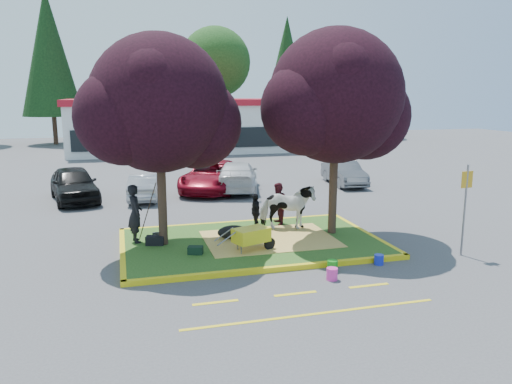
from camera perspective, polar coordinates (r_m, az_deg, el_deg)
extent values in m
plane|color=#424244|center=(16.34, -0.48, -6.06)|extent=(90.00, 90.00, 0.00)
cube|color=#214816|center=(16.32, -0.48, -5.81)|extent=(8.00, 5.00, 0.15)
cube|color=yellow|center=(13.97, 2.26, -8.79)|extent=(8.30, 0.16, 0.15)
cube|color=yellow|center=(18.73, -2.50, -3.58)|extent=(8.30, 0.16, 0.15)
cube|color=yellow|center=(15.83, -15.01, -6.75)|extent=(0.16, 5.30, 0.15)
cube|color=yellow|center=(17.76, 12.40, -4.66)|extent=(0.16, 5.30, 0.15)
cube|color=#DABA5A|center=(16.46, 1.55, -5.38)|extent=(4.20, 3.00, 0.01)
cylinder|color=black|center=(15.81, -10.72, 0.30)|extent=(0.28, 0.28, 3.53)
sphere|color=black|center=(15.54, -11.08, 9.93)|extent=(4.20, 4.20, 4.20)
sphere|color=black|center=(15.89, -6.86, 7.80)|extent=(2.86, 2.86, 2.86)
sphere|color=black|center=(15.21, -14.92, 8.31)|extent=(2.86, 2.86, 2.86)
cylinder|color=black|center=(17.01, 8.83, 1.41)|extent=(0.28, 0.28, 3.70)
sphere|color=black|center=(16.77, 9.11, 10.79)|extent=(4.40, 4.40, 4.40)
sphere|color=black|center=(17.50, 12.43, 8.51)|extent=(2.99, 2.99, 2.99)
sphere|color=black|center=(16.08, 5.89, 9.44)|extent=(2.99, 2.99, 2.99)
cube|color=yellow|center=(12.08, -4.65, -12.48)|extent=(1.10, 0.12, 0.01)
cube|color=yellow|center=(12.57, 4.53, -11.51)|extent=(1.10, 0.12, 0.01)
cube|color=yellow|center=(13.34, 12.78, -10.39)|extent=(1.10, 0.12, 0.01)
cube|color=yellow|center=(11.54, 6.60, -13.70)|extent=(6.00, 0.10, 0.01)
cube|color=silver|center=(43.60, -7.43, 7.34)|extent=(20.00, 8.00, 4.00)
cube|color=maroon|center=(43.51, -7.50, 10.17)|extent=(20.40, 8.40, 0.50)
cube|color=black|center=(39.65, -6.59, 6.12)|extent=(19.00, 0.10, 1.60)
cylinder|color=black|center=(52.52, -22.02, 7.22)|extent=(0.44, 0.44, 3.92)
cone|color=black|center=(52.58, -22.57, 14.53)|extent=(5.60, 5.60, 11.90)
cylinder|color=black|center=(53.73, -13.25, 7.36)|extent=(0.44, 0.44, 3.08)
sphere|color=#143811|center=(53.67, -13.51, 12.99)|extent=(6.16, 6.16, 6.16)
cylinder|color=black|center=(53.62, -4.58, 7.91)|extent=(0.44, 0.44, 3.64)
sphere|color=#143811|center=(53.63, -4.68, 14.58)|extent=(7.28, 7.28, 7.28)
cylinder|color=black|center=(56.14, 3.45, 8.00)|extent=(0.44, 0.44, 3.50)
cone|color=black|center=(56.13, 3.53, 14.12)|extent=(5.00, 5.00, 10.62)
cylinder|color=black|center=(58.30, 11.31, 7.78)|extent=(0.44, 0.44, 3.22)
sphere|color=#143811|center=(58.26, 11.52, 13.21)|extent=(6.44, 6.44, 6.44)
imported|color=silver|center=(17.44, 3.58, -1.74)|extent=(2.05, 1.30, 1.60)
ellipsoid|color=black|center=(16.50, -2.71, -4.58)|extent=(1.10, 0.78, 0.43)
imported|color=black|center=(16.39, -13.65, -2.39)|extent=(0.56, 0.75, 1.88)
imported|color=#47141C|center=(18.13, 2.53, -1.36)|extent=(0.62, 0.78, 1.53)
imported|color=black|center=(17.33, -0.08, -2.31)|extent=(0.35, 0.78, 1.30)
cylinder|color=black|center=(15.33, 1.56, -5.91)|extent=(0.38, 0.20, 0.38)
cylinder|color=slate|center=(14.90, -1.70, -6.64)|extent=(0.04, 0.04, 0.27)
cylinder|color=slate|center=(15.33, -2.11, -6.13)|extent=(0.04, 0.04, 0.27)
cube|color=gold|center=(15.09, -0.55, -4.93)|extent=(1.21, 0.96, 0.42)
cylinder|color=slate|center=(14.69, -3.31, -5.31)|extent=(0.66, 0.27, 0.35)
cylinder|color=slate|center=(15.13, -3.68, -4.83)|extent=(0.66, 0.27, 0.35)
cube|color=black|center=(16.13, -11.46, -5.45)|extent=(0.62, 0.45, 0.28)
cube|color=black|center=(15.05, -6.94, -6.62)|extent=(0.50, 0.40, 0.23)
cylinder|color=slate|center=(16.22, 22.73, -1.98)|extent=(0.06, 0.06, 2.79)
cube|color=#CA9017|center=(16.04, 22.98, 1.32)|extent=(0.39, 0.06, 0.50)
cylinder|color=#169318|center=(14.11, 8.73, -8.35)|extent=(0.39, 0.39, 0.32)
cylinder|color=#E4329F|center=(13.50, 8.68, -9.25)|extent=(0.38, 0.38, 0.32)
cylinder|color=#1829C4|center=(14.92, 13.86, -7.51)|extent=(0.34, 0.34, 0.29)
imported|color=black|center=(24.30, -20.09, 0.86)|extent=(2.72, 4.86, 1.56)
imported|color=#929499|center=(23.74, -12.65, 0.61)|extent=(1.71, 3.77, 1.20)
imported|color=maroon|center=(25.31, -4.99, 1.84)|extent=(4.50, 5.99, 1.51)
imported|color=silver|center=(25.35, -2.18, 1.83)|extent=(3.27, 5.40, 1.46)
imported|color=#525559|center=(27.30, 10.04, 2.19)|extent=(1.75, 4.12, 1.32)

